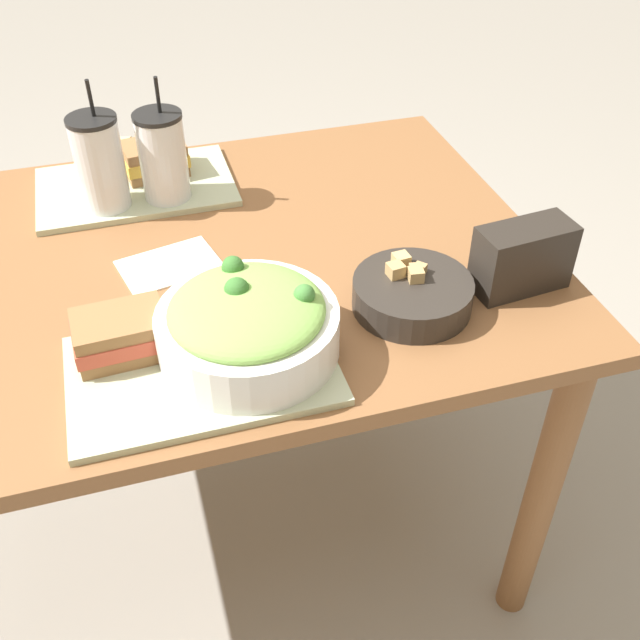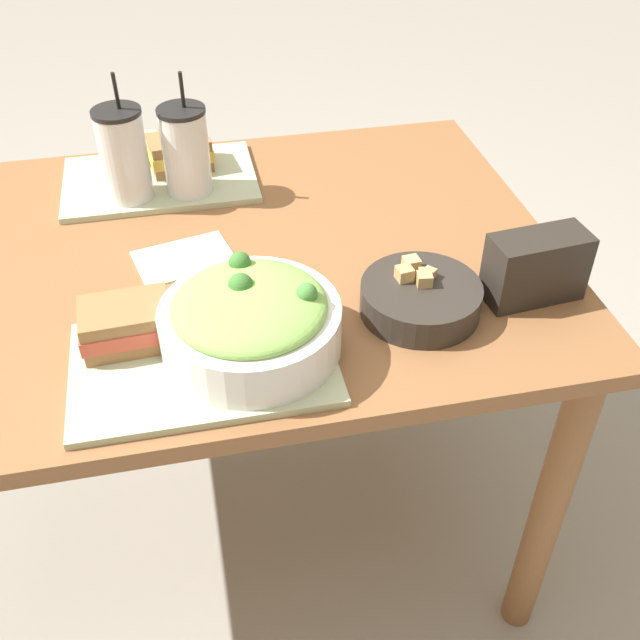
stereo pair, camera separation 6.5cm
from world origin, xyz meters
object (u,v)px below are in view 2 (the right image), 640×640
Objects in this scene: salad_bowl at (248,320)px; chip_bag at (534,267)px; baguette_far at (133,146)px; baguette_near at (177,309)px; drink_cup_dark at (122,158)px; sandwich_near at (124,324)px; soup_bowl at (418,297)px; napkin_folded at (182,259)px; sandwich_far at (178,153)px; drink_cup_red at (184,153)px.

salad_bowl is 0.45m from chip_bag.
baguette_far is at bearing 103.67° from salad_bowl.
baguette_near is 0.41m from drink_cup_dark.
sandwich_near is 0.86× the size of chip_bag.
chip_bag reaches higher than baguette_near.
sandwich_near is 0.62m from chip_bag.
baguette_far is 0.16m from drink_cup_dark.
salad_bowl reaches higher than sandwich_near.
sandwich_near is 0.94× the size of baguette_near.
soup_bowl is 0.19m from chip_bag.
baguette_far is (-0.05, 0.55, 0.00)m from baguette_near.
baguette_far is 0.37m from napkin_folded.
salad_bowl reaches higher than baguette_near.
sandwich_near is at bearing 164.26° from salad_bowl.
salad_bowl is at bearing -70.78° from drink_cup_dark.
soup_bowl is 0.78× the size of drink_cup_dark.
drink_cup_dark is 0.75m from chip_bag.
soup_bowl is 1.37× the size of sandwich_near.
chip_bag reaches higher than soup_bowl.
sandwich_near is 0.57× the size of drink_cup_dark.
sandwich_far is at bearing -105.15° from baguette_far.
salad_bowl is 1.96× the size of sandwich_far.
sandwich_far is 0.57× the size of drink_cup_red.
drink_cup_dark is (-0.01, -0.15, 0.05)m from baguette_far.
drink_cup_red is (0.12, 0.42, 0.05)m from sandwich_near.
sandwich_far is 0.83× the size of chip_bag.
sandwich_far is at bearing -21.34° from baguette_near.
chip_bag is 0.88× the size of napkin_folded.
sandwich_near is 1.04× the size of sandwich_far.
baguette_near is at bearing -94.57° from napkin_folded.
drink_cup_red is 0.66m from chip_bag.
napkin_folded is at bearing 147.96° from soup_bowl.
chip_bag is (0.55, -0.03, 0.01)m from baguette_near.
drink_cup_dark is 1.50× the size of chip_bag.
soup_bowl is 0.41m from napkin_folded.
sandwich_near is 0.53m from sandwich_far.
napkin_folded is at bearing 152.19° from chip_bag.
drink_cup_red is 1.46× the size of chip_bag.
salad_bowl reaches higher than soup_bowl.
drink_cup_red is at bearing -131.21° from baguette_far.
soup_bowl is 0.36m from baguette_near.
baguette_far is 0.65× the size of napkin_folded.
chip_bag is (0.45, 0.04, -0.01)m from salad_bowl.
baguette_near is 0.60× the size of drink_cup_dark.
soup_bowl is at bearing -111.83° from baguette_near.
salad_bowl is 0.64m from baguette_far.
sandwich_far is 0.11m from drink_cup_red.
baguette_near is 0.20m from napkin_folded.
sandwich_near is at bearing -109.92° from sandwich_far.
soup_bowl is at bearing -128.83° from baguette_far.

